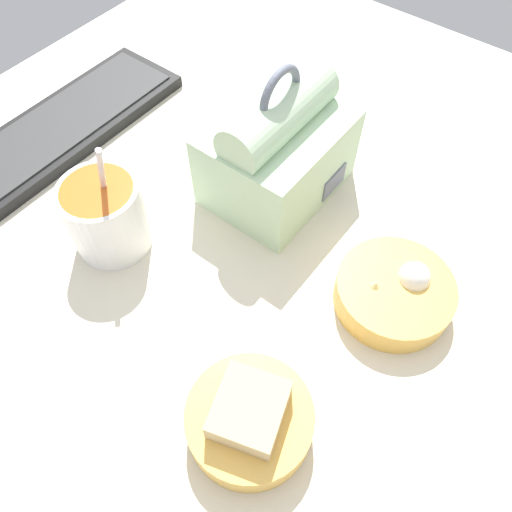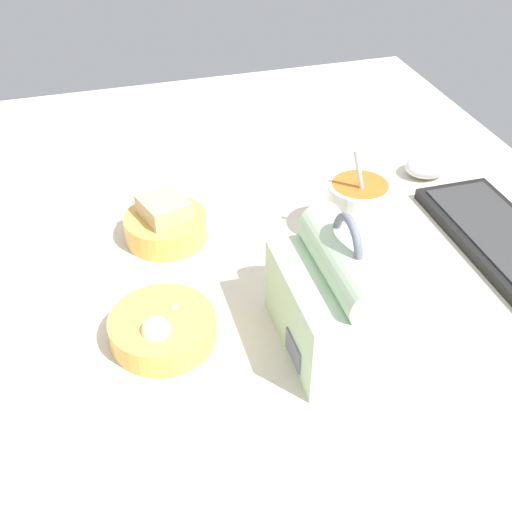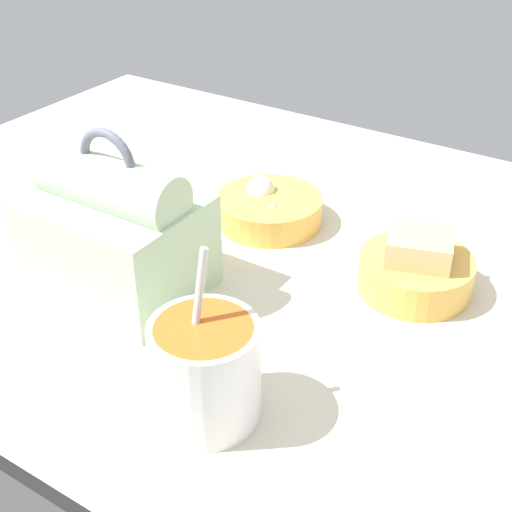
{
  "view_description": "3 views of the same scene",
  "coord_description": "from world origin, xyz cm",
  "px_view_note": "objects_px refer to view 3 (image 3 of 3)",
  "views": [
    {
      "loc": [
        -20.03,
        -23.8,
        54.71
      ],
      "look_at": [
        5.54,
        -4.08,
        7.0
      ],
      "focal_mm": 35.0,
      "sensor_mm": 36.0,
      "label": 1
    },
    {
      "loc": [
        73.43,
        -23.8,
        62.2
      ],
      "look_at": [
        5.54,
        -4.08,
        7.0
      ],
      "focal_mm": 45.0,
      "sensor_mm": 36.0,
      "label": 2
    },
    {
      "loc": [
        -30.2,
        51.12,
        48.58
      ],
      "look_at": [
        5.54,
        -4.08,
        7.0
      ],
      "focal_mm": 50.0,
      "sensor_mm": 36.0,
      "label": 3
    }
  ],
  "objects_px": {
    "lunch_bag": "(116,233)",
    "bento_bowl_snacks": "(269,208)",
    "bento_bowl_sandwich": "(416,269)",
    "soup_cup": "(205,370)"
  },
  "relations": [
    {
      "from": "bento_bowl_sandwich",
      "to": "bento_bowl_snacks",
      "type": "xyz_separation_m",
      "value": [
        0.22,
        -0.04,
        -0.01
      ]
    },
    {
      "from": "lunch_bag",
      "to": "bento_bowl_snacks",
      "type": "relative_size",
      "value": 1.39
    },
    {
      "from": "lunch_bag",
      "to": "bento_bowl_snacks",
      "type": "height_order",
      "value": "lunch_bag"
    },
    {
      "from": "bento_bowl_sandwich",
      "to": "bento_bowl_snacks",
      "type": "distance_m",
      "value": 0.22
    },
    {
      "from": "bento_bowl_sandwich",
      "to": "bento_bowl_snacks",
      "type": "bearing_deg",
      "value": -10.81
    },
    {
      "from": "soup_cup",
      "to": "bento_bowl_snacks",
      "type": "xyz_separation_m",
      "value": [
        0.14,
        -0.33,
        -0.03
      ]
    },
    {
      "from": "lunch_bag",
      "to": "soup_cup",
      "type": "bearing_deg",
      "value": 151.27
    },
    {
      "from": "lunch_bag",
      "to": "bento_bowl_snacks",
      "type": "xyz_separation_m",
      "value": [
        -0.06,
        -0.22,
        -0.05
      ]
    },
    {
      "from": "lunch_bag",
      "to": "bento_bowl_sandwich",
      "type": "relative_size",
      "value": 1.5
    },
    {
      "from": "bento_bowl_snacks",
      "to": "soup_cup",
      "type": "bearing_deg",
      "value": 113.02
    }
  ]
}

